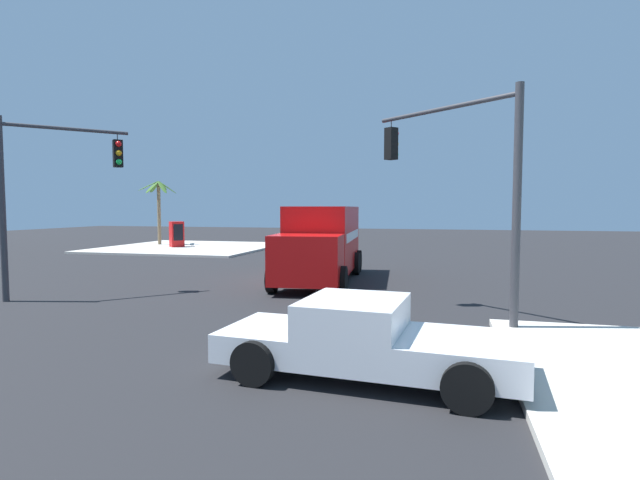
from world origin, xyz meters
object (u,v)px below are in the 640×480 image
vending_machine_red (177,234)px  delivery_truck (322,242)px  traffic_light_primary (45,182)px  palm_tree_far (159,201)px  pickup_white (365,336)px  traffic_light_secondary (465,170)px

vending_machine_red → delivery_truck: bearing=-131.5°
delivery_truck → vending_machine_red: 18.73m
delivery_truck → traffic_light_primary: size_ratio=1.36×
palm_tree_far → pickup_white: bearing=-141.4°
traffic_light_primary → delivery_truck: bearing=-52.4°
traffic_light_primary → vending_machine_red: bearing=18.6°
palm_tree_far → traffic_light_primary: bearing=-156.5°
delivery_truck → pickup_white: delivery_truck is taller
pickup_white → palm_tree_far: (25.22, 20.14, 2.79)m
traffic_light_primary → palm_tree_far: bearing=23.5°
delivery_truck → vending_machine_red: delivery_truck is taller
pickup_white → palm_tree_far: palm_tree_far is taller
delivery_truck → vending_machine_red: (12.42, 14.02, -0.50)m
delivery_truck → traffic_light_primary: (-6.02, 7.82, 2.27)m
delivery_truck → pickup_white: 11.58m
pickup_white → palm_tree_far: bearing=38.6°
traffic_light_primary → traffic_light_secondary: traffic_light_secondary is taller
pickup_white → traffic_light_primary: bearing=66.3°
traffic_light_primary → traffic_light_secondary: bearing=-90.4°
traffic_light_primary → palm_tree_far: 22.08m
traffic_light_secondary → palm_tree_far: (20.34, 21.96, -0.43)m
delivery_truck → palm_tree_far: bearing=49.4°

